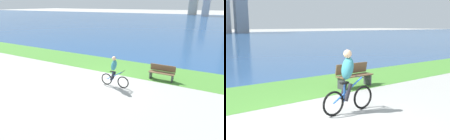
# 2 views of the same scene
# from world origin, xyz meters

# --- Properties ---
(ground_plane) EXTENTS (300.00, 300.00, 0.00)m
(ground_plane) POSITION_xyz_m (0.00, 0.00, 0.00)
(ground_plane) COLOR #9E9E99
(grass_strip_bayside) EXTENTS (120.00, 3.22, 0.01)m
(grass_strip_bayside) POSITION_xyz_m (0.00, 3.58, 0.00)
(grass_strip_bayside) COLOR #478433
(grass_strip_bayside) RESTS_ON ground
(bay_water_surface) EXTENTS (300.00, 79.89, 0.00)m
(bay_water_surface) POSITION_xyz_m (0.00, 45.13, 0.00)
(bay_water_surface) COLOR navy
(bay_water_surface) RESTS_ON ground
(cyclist_lead) EXTENTS (1.68, 0.52, 1.71)m
(cyclist_lead) POSITION_xyz_m (1.19, 0.30, 0.84)
(cyclist_lead) COLOR black
(cyclist_lead) RESTS_ON ground
(bench_near_path) EXTENTS (1.50, 0.47, 0.90)m
(bench_near_path) POSITION_xyz_m (3.26, 2.52, 0.45)
(bench_near_path) COLOR brown
(bench_near_path) RESTS_ON ground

